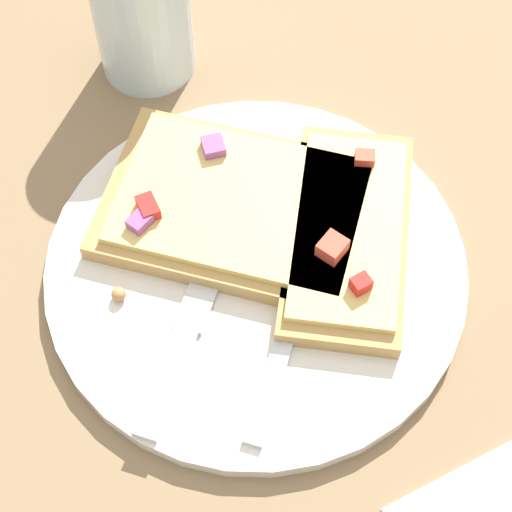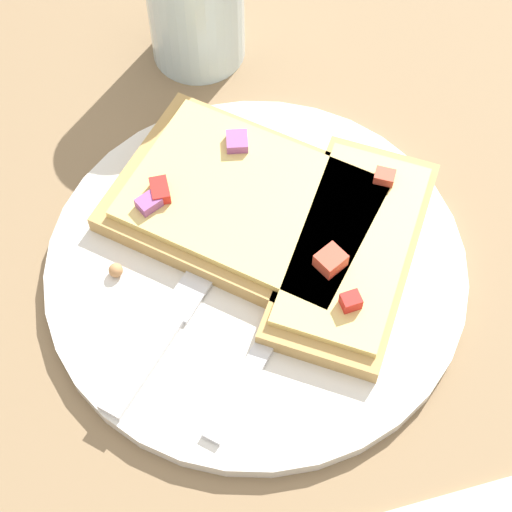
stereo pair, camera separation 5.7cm
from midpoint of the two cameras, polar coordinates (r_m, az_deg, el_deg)
The scene contains 8 objects.
ground_plane at distance 0.59m, azimuth -2.76°, elevation -1.32°, with size 4.00×4.00×0.00m, color #7F6647.
plate at distance 0.58m, azimuth -2.78°, elevation -1.03°, with size 0.29×0.29×0.01m.
fork at distance 0.57m, azimuth 0.25°, elevation -1.99°, with size 0.16×0.17×0.01m.
knife at distance 0.56m, azimuth -7.27°, elevation -4.48°, with size 0.15×0.16×0.01m.
pizza_slice_main at distance 0.59m, azimuth -3.90°, elevation 3.07°, with size 0.22×0.22×0.03m.
pizza_slice_corner at distance 0.58m, azimuth 3.38°, elevation 1.30°, with size 0.16×0.18×0.03m.
crumb_scatter at distance 0.58m, azimuth -7.02°, elevation 0.02°, with size 0.10×0.02×0.01m.
drinking_glass at distance 0.67m, azimuth -10.20°, elevation 15.92°, with size 0.07×0.07×0.12m.
Camera 1 is at (-0.13, -0.26, 0.51)m, focal length 60.00 mm.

